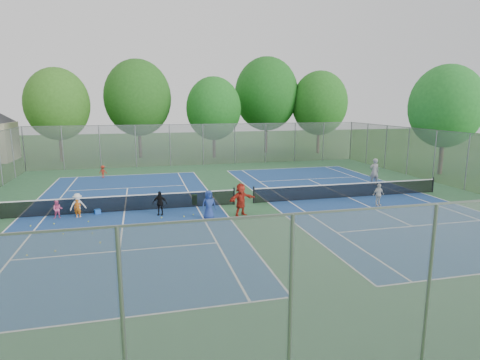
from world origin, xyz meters
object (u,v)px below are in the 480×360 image
net_left (124,204)px  ball_crate (98,212)px  net_right (349,191)px  instructor (374,172)px  ball_hopper (194,200)px

net_left → ball_crate: (-1.43, -0.19, -0.32)m
net_right → instructor: instructor is taller
net_left → ball_crate: bearing=-172.6°
ball_crate → ball_hopper: 5.55m
net_right → ball_crate: bearing=-179.3°
net_left → ball_hopper: bearing=8.5°
ball_hopper → instructor: (13.75, 2.54, 0.70)m
ball_hopper → instructor: 14.00m
ball_crate → ball_hopper: bearing=8.2°
instructor → net_right: bearing=44.5°
net_left → net_right: 14.00m
net_left → instructor: 18.10m
ball_hopper → instructor: instructor is taller
net_left → ball_hopper: net_left is taller
net_right → ball_crate: 15.43m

